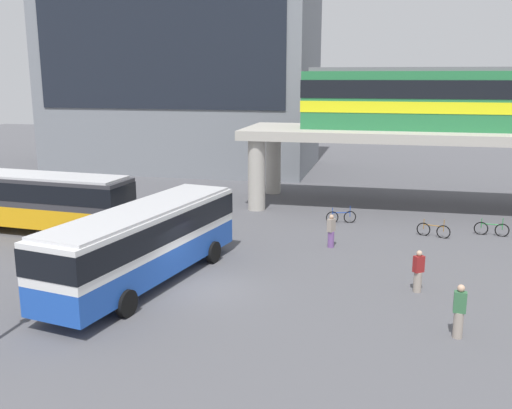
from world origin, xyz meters
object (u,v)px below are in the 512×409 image
(bus_secondary, at_px, (35,196))
(bicycle_blue, at_px, (341,217))
(bicycle_green, at_px, (492,229))
(pedestrian_by_bike_rack, at_px, (418,272))
(station_building, at_px, (184,51))
(train, at_px, (484,99))
(pedestrian_near_building, at_px, (331,232))
(pedestrian_walking_across, at_px, (459,313))
(bicycle_brown, at_px, (433,230))
(bus_main, at_px, (145,237))

(bus_secondary, distance_m, bicycle_blue, 17.23)
(bicycle_green, height_order, pedestrian_by_bike_rack, pedestrian_by_bike_rack)
(station_building, bearing_deg, train, -29.34)
(pedestrian_near_building, bearing_deg, bicycle_blue, 88.64)
(train, height_order, pedestrian_by_bike_rack, train)
(bus_secondary, distance_m, bicycle_green, 24.82)
(pedestrian_by_bike_rack, distance_m, pedestrian_near_building, 6.64)
(pedestrian_walking_across, bearing_deg, bicycle_brown, 89.46)
(bicycle_blue, bearing_deg, train, 31.82)
(bus_main, xyz_separation_m, pedestrian_by_bike_rack, (10.87, 1.51, -1.18))
(pedestrian_near_building, bearing_deg, bus_main, -135.34)
(station_building, bearing_deg, bicycle_green, -38.87)
(bus_main, distance_m, bicycle_green, 18.74)
(station_building, height_order, bicycle_blue, station_building)
(bicycle_green, bearing_deg, bus_secondary, -169.07)
(bicycle_blue, height_order, bicycle_brown, same)
(bicycle_brown, bearing_deg, pedestrian_near_building, -148.95)
(train, xyz_separation_m, pedestrian_by_bike_rack, (-4.23, -15.32, -6.25))
(bicycle_blue, bearing_deg, bus_main, -120.78)
(bicycle_green, xyz_separation_m, pedestrian_near_building, (-8.23, -4.06, 0.43))
(bus_secondary, bearing_deg, station_building, 89.59)
(pedestrian_by_bike_rack, bearing_deg, bus_secondary, 166.80)
(pedestrian_near_building, xyz_separation_m, pedestrian_walking_across, (5.04, -9.27, 0.08))
(station_building, height_order, pedestrian_walking_across, station_building)
(bicycle_brown, bearing_deg, pedestrian_walking_across, -90.54)
(train, xyz_separation_m, bus_main, (-15.10, -16.82, -5.06))
(bicycle_blue, height_order, pedestrian_by_bike_rack, pedestrian_by_bike_rack)
(bicycle_brown, height_order, pedestrian_walking_across, pedestrian_walking_across)
(pedestrian_near_building, bearing_deg, bicycle_brown, 31.05)
(bicycle_blue, height_order, pedestrian_near_building, pedestrian_near_building)
(bus_secondary, relative_size, pedestrian_near_building, 6.66)
(bus_secondary, relative_size, pedestrian_walking_across, 6.09)
(bicycle_brown, bearing_deg, bus_main, -140.53)
(bicycle_green, bearing_deg, station_building, 141.13)
(train, distance_m, pedestrian_near_building, 14.34)
(train, height_order, bicycle_blue, train)
(bicycle_blue, bearing_deg, pedestrian_by_bike_rack, -69.66)
(bus_main, relative_size, bicycle_green, 6.36)
(bus_main, height_order, pedestrian_walking_across, bus_main)
(train, height_order, bicycle_brown, train)
(bicycle_blue, relative_size, pedestrian_by_bike_rack, 1.00)
(bicycle_blue, height_order, pedestrian_walking_across, pedestrian_walking_across)
(pedestrian_by_bike_rack, xyz_separation_m, pedestrian_walking_across, (1.10, -3.93, 0.07))
(bus_secondary, bearing_deg, pedestrian_near_building, 2.27)
(bicycle_green, bearing_deg, train, 90.53)
(bicycle_brown, xyz_separation_m, pedestrian_walking_across, (-0.12, -12.38, 0.51))
(bicycle_green, height_order, bicycle_brown, same)
(station_building, xyz_separation_m, pedestrian_near_building, (15.92, -23.52, -9.84))
(bicycle_brown, bearing_deg, pedestrian_by_bike_rack, -98.18)
(train, xyz_separation_m, pedestrian_near_building, (-8.17, -9.98, -6.26))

